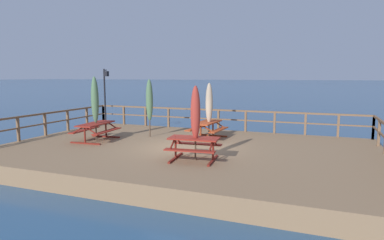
% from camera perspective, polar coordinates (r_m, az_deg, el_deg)
% --- Properties ---
extents(ground_plane, '(600.00, 600.00, 0.00)m').
position_cam_1_polar(ground_plane, '(13.30, -1.09, -7.24)').
color(ground_plane, navy).
extents(wooden_deck, '(14.57, 9.32, 0.60)m').
position_cam_1_polar(wooden_deck, '(13.22, -1.10, -5.97)').
color(wooden_deck, '#846647').
rests_on(wooden_deck, ground).
extents(railing_waterside_far, '(14.37, 0.10, 1.09)m').
position_cam_1_polar(railing_waterside_far, '(17.24, 4.56, 0.66)').
color(railing_waterside_far, brown).
rests_on(railing_waterside_far, wooden_deck).
extents(railing_side_left, '(0.10, 9.12, 1.09)m').
position_cam_1_polar(railing_side_left, '(17.03, -23.94, -0.06)').
color(railing_side_left, brown).
rests_on(railing_side_left, wooden_deck).
extents(picnic_table_mid_left, '(1.52, 1.88, 0.78)m').
position_cam_1_polar(picnic_table_mid_left, '(14.86, 2.61, -1.11)').
color(picnic_table_mid_left, '#993819').
rests_on(picnic_table_mid_left, wooden_deck).
extents(picnic_table_front_left, '(1.55, 2.09, 0.78)m').
position_cam_1_polar(picnic_table_front_left, '(15.03, -16.19, -1.29)').
color(picnic_table_front_left, maroon).
rests_on(picnic_table_front_left, wooden_deck).
extents(picnic_table_mid_right, '(1.78, 1.55, 0.78)m').
position_cam_1_polar(picnic_table_mid_right, '(11.08, 0.35, -4.12)').
color(picnic_table_mid_right, maroon).
rests_on(picnic_table_mid_right, wooden_deck).
extents(patio_umbrella_tall_back_right, '(0.32, 0.32, 2.50)m').
position_cam_1_polar(patio_umbrella_tall_back_right, '(14.75, 2.96, 2.87)').
color(patio_umbrella_tall_back_right, '#4C3828').
rests_on(patio_umbrella_tall_back_right, wooden_deck).
extents(patio_umbrella_tall_mid_left, '(0.32, 0.32, 2.78)m').
position_cam_1_polar(patio_umbrella_tall_mid_left, '(14.87, -16.32, 3.29)').
color(patio_umbrella_tall_mid_left, '#4C3828').
rests_on(patio_umbrella_tall_mid_left, wooden_deck).
extents(patio_umbrella_tall_front, '(0.32, 0.32, 2.49)m').
position_cam_1_polar(patio_umbrella_tall_front, '(10.88, 0.60, 1.17)').
color(patio_umbrella_tall_front, '#4C3828').
rests_on(patio_umbrella_tall_front, wooden_deck).
extents(patio_umbrella_short_back, '(0.32, 0.32, 2.65)m').
position_cam_1_polar(patio_umbrella_short_back, '(15.34, -7.32, 3.36)').
color(patio_umbrella_short_back, '#4C3828').
rests_on(patio_umbrella_short_back, wooden_deck).
extents(lamp_post_hooked, '(0.56, 0.51, 3.20)m').
position_cam_1_polar(lamp_post_hooked, '(19.38, -14.65, 5.29)').
color(lamp_post_hooked, black).
rests_on(lamp_post_hooked, wooden_deck).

